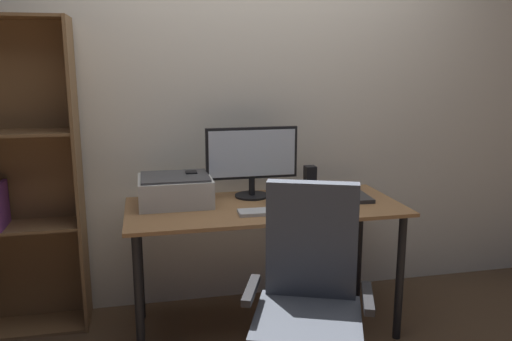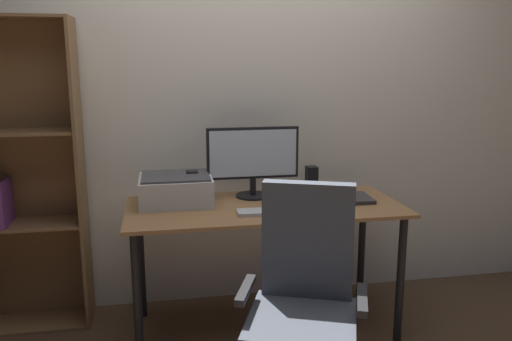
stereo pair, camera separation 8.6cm
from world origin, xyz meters
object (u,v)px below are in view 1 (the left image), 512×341
keyboard (266,212)px  speaker_left (192,186)px  mouse (304,207)px  laptop (341,198)px  monitor (252,157)px  speaker_right (310,180)px  office_chair (309,314)px  desk (265,221)px  bookshelf (19,183)px  printer (175,190)px  coffee_mug (274,196)px

keyboard → speaker_left: speaker_left is taller
mouse → laptop: bearing=45.3°
monitor → laptop: monitor is taller
speaker_right → office_chair: 1.04m
keyboard → laptop: laptop is taller
desk → mouse: bearing=-39.3°
laptop → speaker_right: speaker_right is taller
mouse → bookshelf: (-1.51, 0.48, 0.10)m
bookshelf → monitor: bearing=-6.1°
laptop → printer: size_ratio=0.80×
desk → coffee_mug: 0.15m
coffee_mug → office_chair: size_ratio=0.10×
speaker_left → printer: size_ratio=0.42×
monitor → office_chair: (0.05, -0.94, -0.52)m
mouse → speaker_left: bearing=165.0°
laptop → speaker_left: bearing=171.8°
desk → laptop: laptop is taller
printer → coffee_mug: bearing=-12.9°
bookshelf → keyboard: bearing=-20.5°
keyboard → speaker_right: size_ratio=1.71×
speaker_left → laptop: bearing=-11.3°
mouse → speaker_right: size_ratio=0.56×
office_chair → coffee_mug: bearing=108.5°
coffee_mug → speaker_left: bearing=158.5°
speaker_right → laptop: bearing=-51.1°
speaker_right → printer: size_ratio=0.42×
laptop → office_chair: office_chair is taller
office_chair → monitor: bearing=114.3°
printer → speaker_left: bearing=27.7°
laptop → monitor: bearing=163.3°
desk → coffee_mug: coffee_mug is taller
speaker_right → office_chair: size_ratio=0.17×
printer → desk: bearing=-15.5°
mouse → coffee_mug: size_ratio=0.99×
desk → bookshelf: size_ratio=0.86×
keyboard → speaker_right: 0.50m
printer → bookshelf: (-0.85, 0.20, 0.04)m
keyboard → coffee_mug: (0.09, 0.17, 0.04)m
mouse → monitor: bearing=137.2°
desk → speaker_right: bearing=29.7°
laptop → speaker_left: speaker_left is taller
bookshelf → laptop: bearing=-10.0°
speaker_left → office_chair: bearing=-66.6°
speaker_left → printer: (-0.10, -0.05, -0.00)m
monitor → coffee_mug: (0.09, -0.18, -0.19)m
speaker_left → bookshelf: size_ratio=0.10×
keyboard → printer: (-0.45, 0.29, 0.07)m
desk → speaker_right: 0.41m
mouse → laptop: size_ratio=0.30×
office_chair → speaker_left: bearing=134.8°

